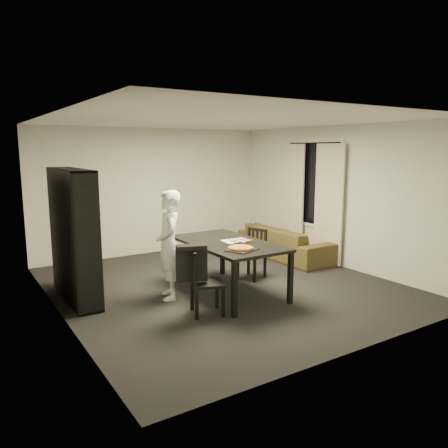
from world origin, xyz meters
TOP-DOWN VIEW (x-y plane):
  - room at (0.00, 0.00)m, footprint 5.01×5.51m
  - window_pane at (2.48, 0.60)m, footprint 0.02×1.40m
  - window_frame at (2.48, 0.60)m, footprint 0.03×1.52m
  - curtain_left at (2.40, 0.08)m, footprint 0.03×0.70m
  - curtain_right at (2.40, 1.12)m, footprint 0.03×0.70m
  - bookshelf at (-2.16, 0.60)m, footprint 0.35×1.50m
  - dining_table at (-0.13, -0.33)m, footprint 1.06×1.90m
  - chair_left at (-0.92, -0.90)m, footprint 0.52×0.52m
  - chair_right at (0.69, 0.10)m, footprint 0.51×0.51m
  - draped_jacket at (-1.03, -0.86)m, footprint 0.42×0.28m
  - person at (-0.98, -0.08)m, footprint 0.54×0.67m
  - baking_tray at (-0.26, -0.91)m, footprint 0.49×0.44m
  - pepperoni_pizza at (-0.26, -0.87)m, footprint 0.35×0.35m
  - kitchen_towel at (0.00, -0.36)m, footprint 0.42×0.33m
  - pizza_slices at (0.04, -0.41)m, footprint 0.41×0.36m
  - sofa at (2.03, 0.86)m, footprint 0.84×2.16m

SIDE VIEW (x-z plane):
  - sofa at x=2.03m, z-range 0.00..0.63m
  - chair_right at x=0.69m, z-range 0.06..0.90m
  - chair_left at x=-0.92m, z-range 0.06..0.94m
  - dining_table at x=-0.13m, z-range 0.33..1.12m
  - draped_jacket at x=-1.03m, z-range 0.48..0.97m
  - kitchen_towel at x=0.00m, z-range 0.79..0.80m
  - person at x=-0.98m, z-range 0.00..1.59m
  - baking_tray at x=-0.26m, z-range 0.79..0.80m
  - pizza_slices at x=0.04m, z-range 0.80..0.81m
  - pepperoni_pizza at x=-0.26m, z-range 0.80..0.83m
  - bookshelf at x=-2.16m, z-range 0.00..1.90m
  - curtain_left at x=2.40m, z-range 0.02..2.27m
  - curtain_right at x=2.40m, z-range 0.02..2.27m
  - room at x=0.00m, z-range 0.00..2.60m
  - window_pane at x=2.48m, z-range 0.70..2.30m
  - window_frame at x=2.48m, z-range 0.64..2.36m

